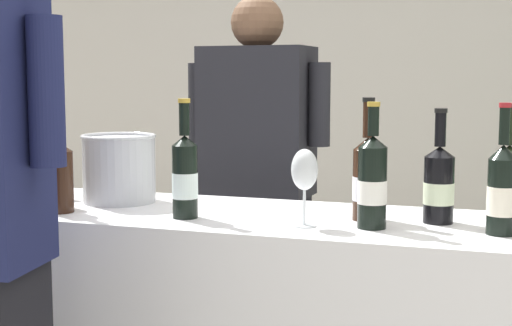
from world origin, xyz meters
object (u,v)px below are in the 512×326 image
(wine_bottle_10, at_px, (60,174))
(wine_bottle_0, at_px, (372,181))
(wine_glass, at_px, (305,172))
(wine_bottle_7, at_px, (439,184))
(person_server, at_px, (257,217))
(ice_bucket, at_px, (119,168))
(wine_bottle_9, at_px, (508,183))
(wine_bottle_4, at_px, (38,159))
(wine_bottle_1, at_px, (502,190))
(wine_bottle_3, at_px, (185,175))
(wine_bottle_8, at_px, (367,178))
(wine_bottle_6, at_px, (46,164))

(wine_bottle_10, bearing_deg, wine_bottle_0, 3.98)
(wine_bottle_0, bearing_deg, wine_glass, -168.66)
(wine_bottle_7, relative_size, person_server, 0.19)
(wine_bottle_7, distance_m, ice_bucket, 0.99)
(wine_bottle_9, distance_m, wine_glass, 0.54)
(wine_bottle_4, relative_size, person_server, 0.21)
(wine_bottle_4, distance_m, wine_bottle_7, 1.36)
(wine_bottle_0, distance_m, wine_bottle_9, 0.37)
(wine_bottle_1, bearing_deg, ice_bucket, 173.48)
(wine_bottle_4, relative_size, wine_bottle_7, 1.07)
(wine_bottle_7, distance_m, wine_glass, 0.37)
(wine_bottle_3, bearing_deg, wine_bottle_0, 2.73)
(wine_bottle_8, relative_size, person_server, 0.21)
(wine_bottle_7, bearing_deg, wine_bottle_1, -32.69)
(wine_bottle_6, xyz_separation_m, wine_bottle_8, (0.98, 0.08, -0.01))
(wine_bottle_0, height_order, wine_bottle_3, wine_bottle_3)
(wine_bottle_1, xyz_separation_m, wine_bottle_9, (0.02, 0.12, 0.00))
(wine_bottle_1, xyz_separation_m, person_server, (-0.88, 0.71, -0.25))
(wine_bottle_10, bearing_deg, wine_bottle_4, 133.03)
(wine_bottle_7, height_order, wine_bottle_8, wine_bottle_8)
(wine_bottle_0, height_order, wine_glass, wine_bottle_0)
(wine_bottle_3, relative_size, ice_bucket, 1.42)
(wine_bottle_4, bearing_deg, person_server, 37.80)
(wine_bottle_4, height_order, wine_bottle_7, wine_bottle_4)
(wine_glass, bearing_deg, wine_bottle_8, 44.87)
(wine_bottle_3, height_order, wine_glass, wine_bottle_3)
(wine_bottle_10, relative_size, ice_bucket, 1.33)
(wine_bottle_6, bearing_deg, wine_glass, -4.09)
(wine_bottle_6, height_order, wine_glass, wine_bottle_6)
(wine_bottle_1, bearing_deg, wine_bottle_9, 82.67)
(wine_bottle_9, bearing_deg, wine_bottle_7, -175.16)
(wine_bottle_7, distance_m, wine_bottle_8, 0.19)
(wine_bottle_1, relative_size, wine_bottle_7, 1.07)
(wine_bottle_3, bearing_deg, wine_bottle_9, 11.01)
(wine_bottle_8, bearing_deg, person_server, 130.38)
(wine_bottle_3, relative_size, wine_bottle_8, 0.99)
(wine_bottle_6, relative_size, wine_bottle_7, 1.10)
(wine_glass, distance_m, person_server, 0.90)
(wine_bottle_0, bearing_deg, wine_bottle_1, 4.09)
(wine_bottle_0, distance_m, wine_glass, 0.18)
(wine_bottle_0, distance_m, wine_bottle_4, 1.22)
(ice_bucket, distance_m, person_server, 0.68)
(wine_bottle_3, xyz_separation_m, wine_bottle_8, (0.49, 0.13, -0.00))
(wine_bottle_4, relative_size, ice_bucket, 1.42)
(wine_bottle_9, xyz_separation_m, ice_bucket, (-1.17, 0.01, -0.01))
(wine_bottle_3, distance_m, wine_glass, 0.35)
(wine_bottle_0, relative_size, wine_bottle_7, 1.06)
(wine_bottle_1, xyz_separation_m, wine_bottle_3, (-0.85, -0.05, 0.01))
(wine_bottle_6, distance_m, wine_glass, 0.84)
(wine_bottle_8, height_order, wine_bottle_9, wine_bottle_8)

